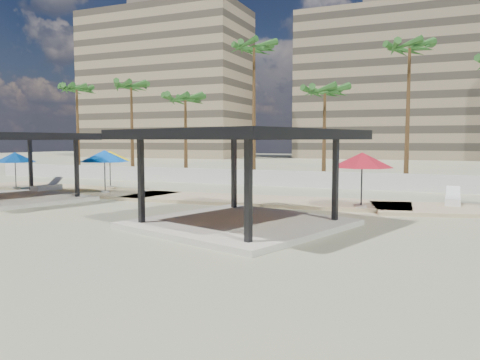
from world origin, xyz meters
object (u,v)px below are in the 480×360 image
object	(u,v)px
pavilion_central	(240,169)
lounger_a	(47,187)
umbrella_c	(362,160)
pavilion_west	(6,161)
lounger_b	(453,200)
umbrella_a	(15,157)

from	to	relation	value
pavilion_central	lounger_a	bearing A→B (deg)	177.44
umbrella_c	pavilion_west	bearing A→B (deg)	-168.19
lounger_b	umbrella_c	bearing A→B (deg)	129.32
pavilion_west	lounger_b	world-z (taller)	pavilion_west
lounger_a	lounger_b	size ratio (longest dim) A/B	0.98
pavilion_west	lounger_b	distance (m)	24.41
pavilion_central	lounger_a	size ratio (longest dim) A/B	4.38
lounger_a	umbrella_a	bearing A→B (deg)	92.03
pavilion_central	umbrella_a	world-z (taller)	pavilion_central
umbrella_a	umbrella_c	world-z (taller)	umbrella_c
lounger_a	pavilion_central	bearing A→B (deg)	-109.50
pavilion_central	lounger_a	distance (m)	17.53
lounger_a	lounger_b	bearing A→B (deg)	-81.63
umbrella_c	lounger_a	bearing A→B (deg)	179.86
pavilion_central	lounger_a	xyz separation A→B (m)	(-16.32, 6.10, -1.92)
pavilion_west	umbrella_a	size ratio (longest dim) A/B	2.65
pavilion_central	pavilion_west	world-z (taller)	pavilion_central
pavilion_west	lounger_b	size ratio (longest dim) A/B	4.24
umbrella_a	lounger_b	world-z (taller)	umbrella_a
umbrella_a	umbrella_c	distance (m)	22.93
umbrella_c	umbrella_a	bearing A→B (deg)	180.00
pavilion_west	umbrella_a	xyz separation A→B (m)	(-3.84, 3.99, 0.01)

